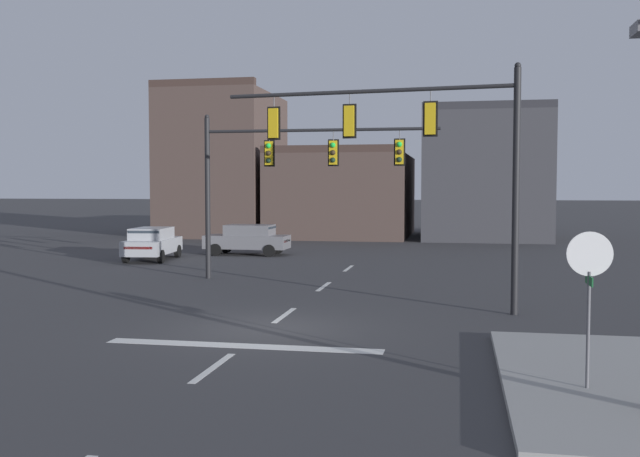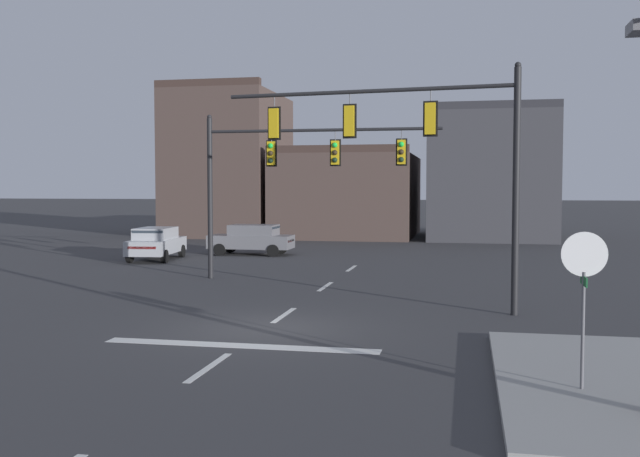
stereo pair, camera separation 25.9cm
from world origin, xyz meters
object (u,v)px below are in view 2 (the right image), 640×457
stop_sign (584,272)px  car_lot_middle (252,239)px  car_lot_nearside (156,243)px  signal_mast_near_side (416,142)px  signal_mast_far_side (285,165)px

stop_sign → car_lot_middle: size_ratio=0.63×
stop_sign → car_lot_nearside: size_ratio=0.62×
stop_sign → car_lot_nearside: 26.63m
stop_sign → signal_mast_near_side: bearing=112.3°
signal_mast_near_side → stop_sign: bearing=-67.7°
signal_mast_near_side → signal_mast_far_side: 7.97m
stop_sign → signal_mast_far_side: bearing=121.9°
signal_mast_near_side → car_lot_nearside: bearing=138.2°
signal_mast_near_side → stop_sign: (3.42, -8.31, -2.75)m
signal_mast_near_side → stop_sign: size_ratio=3.07×
car_lot_nearside → car_lot_middle: same height
stop_sign → car_lot_middle: (-13.19, 24.05, -1.29)m
signal_mast_far_side → stop_sign: (8.81, -14.16, -2.29)m
signal_mast_far_side → car_lot_middle: signal_mast_far_side is taller
stop_sign → car_lot_nearside: (-17.01, 20.45, -1.29)m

